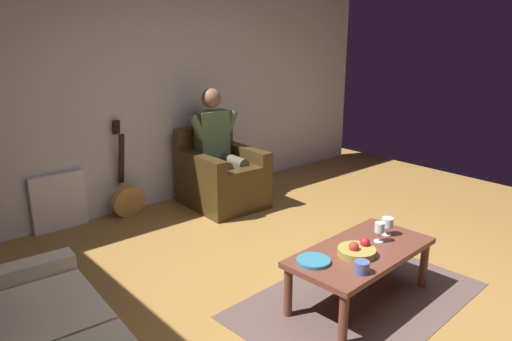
% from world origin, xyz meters
% --- Properties ---
extents(ground_plane, '(7.04, 7.04, 0.00)m').
position_xyz_m(ground_plane, '(0.00, 0.00, 0.00)').
color(ground_plane, olive).
extents(wall_back, '(6.26, 0.06, 2.75)m').
position_xyz_m(wall_back, '(0.00, -2.83, 1.37)').
color(wall_back, silver).
rests_on(wall_back, ground).
extents(rug, '(1.89, 1.26, 0.01)m').
position_xyz_m(rug, '(0.06, -0.01, 0.00)').
color(rug, brown).
rests_on(rug, ground).
extents(armchair, '(0.76, 0.87, 0.85)m').
position_xyz_m(armchair, '(-0.40, -2.27, 0.31)').
color(armchair, '#3E2D13').
rests_on(armchair, ground).
extents(person_seated, '(0.63, 0.62, 1.29)m').
position_xyz_m(person_seated, '(-0.40, -2.31, 0.69)').
color(person_seated, '#557049').
rests_on(person_seated, ground).
extents(coffee_table, '(1.16, 0.62, 0.41)m').
position_xyz_m(coffee_table, '(0.06, -0.01, 0.35)').
color(coffee_table, brown).
rests_on(coffee_table, ground).
extents(guitar, '(0.35, 0.25, 1.02)m').
position_xyz_m(guitar, '(0.56, -2.62, 0.22)').
color(guitar, '#B28145').
rests_on(guitar, ground).
extents(radiator, '(0.52, 0.06, 0.56)m').
position_xyz_m(radiator, '(1.22, -2.76, 0.28)').
color(radiator, white).
rests_on(radiator, ground).
extents(wine_glass_near, '(0.09, 0.09, 0.14)m').
position_xyz_m(wine_glass_near, '(-0.29, -0.04, 0.50)').
color(wine_glass_near, silver).
rests_on(wine_glass_near, coffee_table).
extents(wine_glass_far, '(0.07, 0.07, 0.15)m').
position_xyz_m(wine_glass_far, '(-0.14, -0.01, 0.51)').
color(wine_glass_far, silver).
rests_on(wine_glass_far, coffee_table).
extents(fruit_bowl, '(0.26, 0.26, 0.11)m').
position_xyz_m(fruit_bowl, '(0.15, 0.02, 0.44)').
color(fruit_bowl, olive).
rests_on(fruit_bowl, coffee_table).
extents(decorative_dish, '(0.23, 0.23, 0.02)m').
position_xyz_m(decorative_dish, '(0.46, -0.10, 0.42)').
color(decorative_dish, teal).
rests_on(decorative_dish, coffee_table).
extents(candle_jar, '(0.10, 0.10, 0.08)m').
position_xyz_m(candle_jar, '(0.34, 0.20, 0.45)').
color(candle_jar, '#4B5C96').
rests_on(candle_jar, coffee_table).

